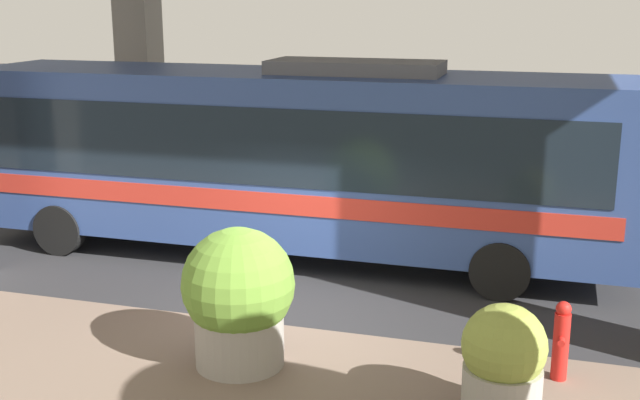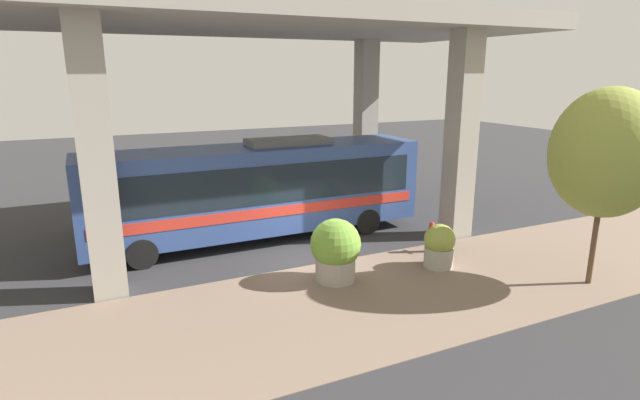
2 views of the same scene
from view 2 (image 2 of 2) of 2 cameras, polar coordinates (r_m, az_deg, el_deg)
ground_plane at (r=16.58m, az=-0.57°, el=-7.41°), size 80.00×80.00×0.00m
sidewalk_strip at (r=14.13m, az=4.63°, el=-11.44°), size 6.00×40.00×0.02m
overpass at (r=19.13m, az=-5.89°, el=17.53°), size 9.40×20.42×8.26m
bus at (r=18.64m, az=-7.11°, el=1.54°), size 2.69×12.42×3.78m
fire_hydrant at (r=17.96m, az=12.61°, el=-4.14°), size 0.44×0.21×1.10m
planter_front at (r=15.05m, az=1.79°, el=-5.71°), size 1.52×1.52×1.94m
planter_middle at (r=16.60m, az=13.47°, el=-5.13°), size 1.00×1.00×1.45m
street_tree_near at (r=16.23m, az=29.94°, el=4.66°), size 3.08×3.08×5.80m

